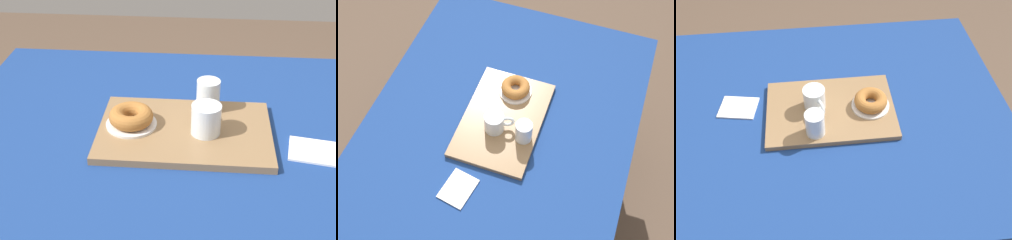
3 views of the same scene
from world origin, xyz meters
TOP-DOWN VIEW (x-y plane):
  - ground_plane at (0.00, 0.00)m, footprint 6.00×6.00m
  - dining_table at (0.00, 0.00)m, footprint 1.37×1.05m
  - serving_tray at (0.04, -0.01)m, footprint 0.46×0.31m
  - tea_mug_left at (-0.02, 0.01)m, footprint 0.08×0.11m
  - water_glass_near at (-0.02, -0.11)m, footprint 0.07×0.07m
  - donut_plate_left at (0.18, -0.01)m, footprint 0.14×0.14m
  - sugar_donut_left at (0.18, -0.01)m, footprint 0.12×0.12m
  - paper_napkin at (-0.30, 0.05)m, footprint 0.15×0.13m

SIDE VIEW (x-z plane):
  - ground_plane at x=0.00m, z-range 0.00..0.00m
  - dining_table at x=0.00m, z-range 0.28..1.04m
  - paper_napkin at x=-0.30m, z-range 0.76..0.77m
  - serving_tray at x=0.04m, z-range 0.76..0.78m
  - donut_plate_left at x=0.18m, z-range 0.78..0.79m
  - sugar_donut_left at x=0.18m, z-range 0.79..0.83m
  - tea_mug_left at x=-0.02m, z-range 0.78..0.86m
  - water_glass_near at x=-0.02m, z-range 0.78..0.87m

